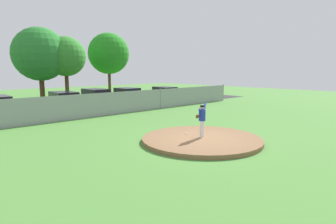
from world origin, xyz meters
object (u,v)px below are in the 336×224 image
baseball (186,134)px  parked_car_champagne (165,94)px  parked_car_charcoal (64,102)px  traffic_cone_orange (147,101)px  parked_car_teal (127,97)px  pitcher_youth (202,118)px  parked_car_burgundy (96,99)px

baseball → parked_car_champagne: (10.95, 13.31, 0.53)m
parked_car_charcoal → traffic_cone_orange: bearing=-5.4°
parked_car_teal → parked_car_champagne: bearing=-3.8°
parked_car_champagne → pitcher_youth: bearing=-127.4°
pitcher_youth → parked_car_teal: bearing=67.5°
pitcher_youth → baseball: (-0.05, 0.96, -0.94)m
pitcher_youth → parked_car_teal: (6.06, 14.60, -0.38)m
parked_car_champagne → traffic_cone_orange: 3.26m
pitcher_youth → parked_car_charcoal: size_ratio=0.35×
parked_car_champagne → parked_car_burgundy: parked_car_burgundy is taller
baseball → traffic_cone_orange: 14.80m
pitcher_youth → parked_car_burgundy: (2.39, 14.29, -0.33)m
pitcher_youth → parked_car_champagne: pitcher_youth is taller
baseball → parked_car_champagne: bearing=50.6°
baseball → parked_car_champagne: parked_car_champagne is taller
parked_car_burgundy → traffic_cone_orange: 5.46m
parked_car_charcoal → baseball: bearing=-87.8°
baseball → parked_car_charcoal: bearing=92.2°
parked_car_charcoal → traffic_cone_orange: (8.32, -0.79, -0.53)m
parked_car_champagne → parked_car_burgundy: size_ratio=0.97×
traffic_cone_orange → parked_car_teal: bearing=148.1°
parked_car_champagne → parked_car_burgundy: (-8.51, 0.02, 0.08)m
baseball → traffic_cone_orange: size_ratio=0.13×
parked_car_teal → parked_car_burgundy: 3.68m
baseball → parked_car_champagne: 17.25m
parked_car_champagne → parked_car_charcoal: bearing=179.8°
parked_car_champagne → traffic_cone_orange: size_ratio=8.52×
baseball → parked_car_charcoal: 13.39m
pitcher_youth → parked_car_champagne: (10.90, 14.28, -0.41)m
parked_car_teal → parked_car_charcoal: size_ratio=0.85×
parked_car_charcoal → parked_car_champagne: bearing=-0.2°
traffic_cone_orange → parked_car_charcoal: bearing=174.6°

